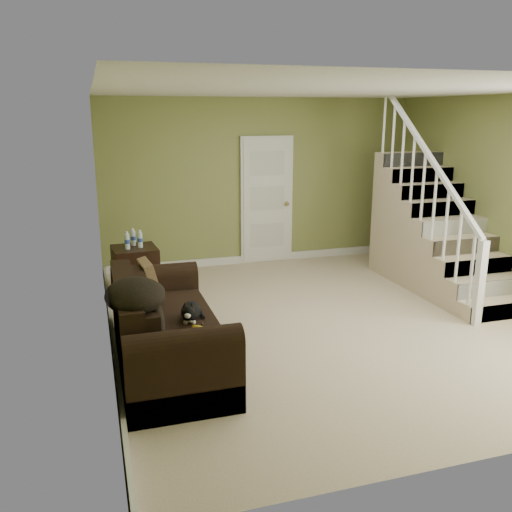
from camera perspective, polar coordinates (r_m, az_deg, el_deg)
floor at (r=6.48m, az=7.73°, el=-6.71°), size 5.00×5.50×0.01m
ceiling at (r=6.04m, az=8.62°, el=16.90°), size 5.00×5.50×0.01m
wall_back at (r=8.67m, az=0.43°, el=7.78°), size 5.00×0.04×2.60m
wall_left at (r=5.56m, az=-15.94°, el=3.21°), size 0.04×5.50×2.60m
baseboard_back at (r=8.88m, az=0.47°, el=-0.21°), size 5.00×0.04×0.12m
baseboard_left at (r=5.93m, az=-14.80°, el=-8.58°), size 0.04×5.50×0.12m
baseboard_right at (r=7.78m, az=24.58°, el=-3.80°), size 0.04×5.50×0.12m
door at (r=8.70m, az=1.15°, el=5.85°), size 0.86×0.12×2.02m
staircase at (r=8.07m, az=18.00°, el=1.76°), size 1.00×2.51×2.82m
sofa at (r=5.31m, az=-9.78°, el=-7.97°), size 0.94×2.18×0.86m
side_table at (r=7.32m, az=-12.55°, el=-1.59°), size 0.60×0.60×0.90m
cat at (r=5.15m, az=-6.80°, el=-5.85°), size 0.27×0.49×0.24m
banana at (r=4.92m, az=-5.94°, el=-7.62°), size 0.16×0.19×0.05m
throw_pillow at (r=5.89m, az=-11.11°, el=-2.36°), size 0.23×0.41×0.41m
throw_blanket at (r=4.65m, az=-12.64°, el=-4.04°), size 0.66×0.76×0.27m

